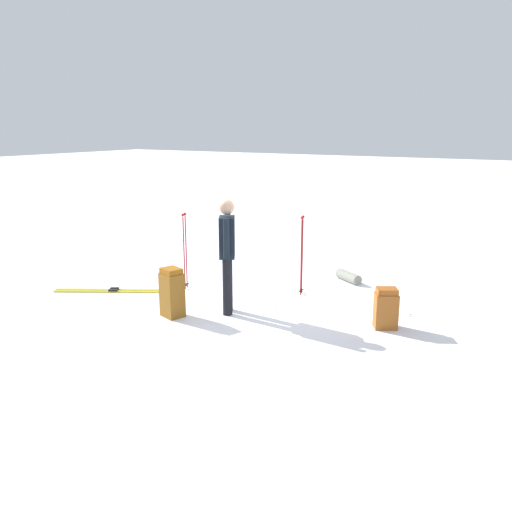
# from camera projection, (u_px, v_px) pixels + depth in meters

# --- Properties ---
(ground_plane) EXTENTS (80.00, 80.00, 0.00)m
(ground_plane) POSITION_uv_depth(u_px,v_px,m) (256.00, 298.00, 8.70)
(ground_plane) COLOR white
(skier_standing) EXTENTS (0.50, 0.37, 1.70)m
(skier_standing) POSITION_uv_depth(u_px,v_px,m) (227.00, 250.00, 7.80)
(skier_standing) COLOR black
(skier_standing) RESTS_ON ground_plane
(ski_pair_near) EXTENTS (1.14, 1.82, 0.05)m
(ski_pair_near) POSITION_uv_depth(u_px,v_px,m) (114.00, 291.00, 9.04)
(ski_pair_near) COLOR gold
(ski_pair_near) RESTS_ON ground_plane
(backpack_large_dark) EXTENTS (0.36, 0.38, 0.57)m
(backpack_large_dark) POSITION_uv_depth(u_px,v_px,m) (386.00, 309.00, 7.35)
(backpack_large_dark) COLOR #95511E
(backpack_large_dark) RESTS_ON ground_plane
(backpack_bright) EXTENTS (0.34, 0.38, 0.73)m
(backpack_bright) POSITION_uv_depth(u_px,v_px,m) (172.00, 293.00, 7.78)
(backpack_bright) COLOR brown
(backpack_bright) RESTS_ON ground_plane
(ski_poles_planted_near) EXTENTS (0.16, 0.10, 1.31)m
(ski_poles_planted_near) POSITION_uv_depth(u_px,v_px,m) (302.00, 251.00, 8.72)
(ski_poles_planted_near) COLOR maroon
(ski_poles_planted_near) RESTS_ON ground_plane
(ski_poles_planted_far) EXTENTS (0.16, 0.10, 1.30)m
(ski_poles_planted_far) POSITION_uv_depth(u_px,v_px,m) (185.00, 247.00, 9.05)
(ski_poles_planted_far) COLOR maroon
(ski_poles_planted_far) RESTS_ON ground_plane
(sleeping_mat_rolled) EXTENTS (0.44, 0.56, 0.18)m
(sleeping_mat_rolled) POSITION_uv_depth(u_px,v_px,m) (348.00, 277.00, 9.58)
(sleeping_mat_rolled) COLOR gray
(sleeping_mat_rolled) RESTS_ON ground_plane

